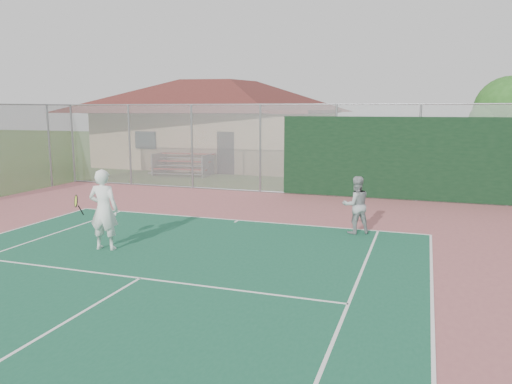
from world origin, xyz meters
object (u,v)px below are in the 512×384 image
(tree, at_px, (511,113))
(player_grey_back, at_px, (356,206))
(player_white_front, at_px, (103,210))
(clubhouse, at_px, (220,114))
(bleachers, at_px, (183,164))

(tree, height_order, player_grey_back, tree)
(player_white_front, relative_size, player_grey_back, 1.24)
(player_grey_back, bearing_deg, clubhouse, -83.44)
(bleachers, distance_m, player_white_front, 13.61)
(clubhouse, bearing_deg, player_white_front, -74.80)
(tree, distance_m, player_grey_back, 11.61)
(bleachers, xyz_separation_m, tree, (14.96, 0.86, 2.57))
(bleachers, distance_m, tree, 15.20)
(clubhouse, distance_m, player_grey_back, 17.76)
(bleachers, xyz_separation_m, player_white_front, (4.49, -12.84, 0.39))
(clubhouse, bearing_deg, bleachers, -88.04)
(tree, bearing_deg, player_grey_back, -116.16)
(clubhouse, xyz_separation_m, player_white_front, (4.59, -17.97, -2.03))
(clubhouse, xyz_separation_m, player_grey_back, (10.04, -14.47, -2.22))
(bleachers, xyz_separation_m, player_grey_back, (9.95, -9.35, 0.20))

